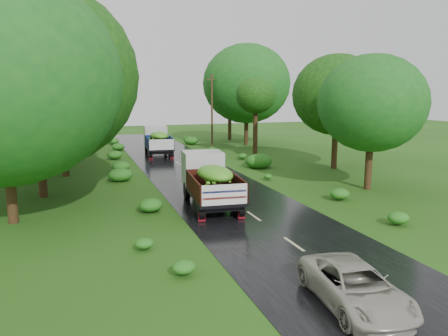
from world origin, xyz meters
name	(u,v)px	position (x,y,z in m)	size (l,w,h in m)	color
ground	(294,244)	(0.00, 0.00, 0.00)	(120.00, 120.00, 0.00)	#21470F
road	(246,211)	(0.00, 5.00, 0.01)	(6.50, 80.00, 0.02)	black
road_lines	(239,205)	(0.00, 6.00, 0.02)	(0.12, 69.60, 0.00)	#BFB78C
truck_near	(209,178)	(-1.40, 6.52, 1.44)	(2.68, 6.23, 2.55)	black
truck_far	(158,139)	(-0.70, 25.20, 1.43)	(2.51, 6.12, 2.52)	black
car	(355,286)	(-0.74, -4.90, 0.59)	(1.89, 4.09, 1.14)	#B1AB9D
utility_pole	(212,111)	(5.26, 27.65, 3.83)	(1.28, 0.44, 7.44)	#382616
trees_left	(39,78)	(-10.02, 20.25, 6.69)	(6.76, 34.47, 9.71)	black
trees_right	(277,92)	(9.51, 21.58, 5.69)	(6.47, 31.06, 8.48)	black
shrubs	(197,172)	(0.00, 14.00, 0.35)	(11.90, 44.00, 0.70)	#186919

